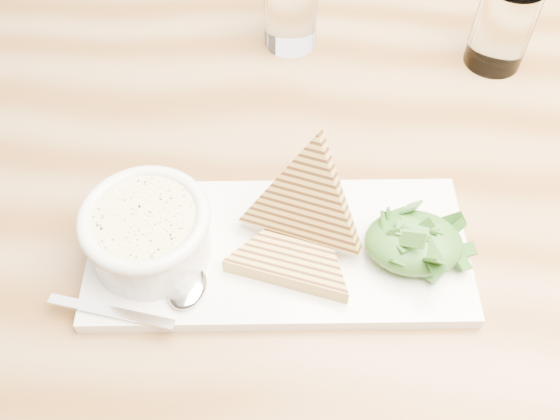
# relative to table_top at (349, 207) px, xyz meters

# --- Properties ---
(floor) EXTENTS (6.00, 6.00, 0.00)m
(floor) POSITION_rel_table_top_xyz_m (0.16, 0.23, -0.70)
(floor) COLOR #615D5A
(floor) RESTS_ON ground
(table_top) EXTENTS (1.31, 0.88, 0.04)m
(table_top) POSITION_rel_table_top_xyz_m (0.00, 0.00, 0.00)
(table_top) COLOR olive
(table_top) RESTS_ON ground
(table_leg_bl) EXTENTS (0.06, 0.06, 0.68)m
(table_leg_bl) POSITION_rel_table_top_xyz_m (-0.60, 0.38, -0.36)
(table_leg_bl) COLOR olive
(table_leg_bl) RESTS_ON ground
(platter) EXTENTS (0.40, 0.21, 0.02)m
(platter) POSITION_rel_table_top_xyz_m (-0.07, -0.08, 0.03)
(platter) COLOR white
(platter) RESTS_ON table_top
(soup_bowl) EXTENTS (0.12, 0.12, 0.05)m
(soup_bowl) POSITION_rel_table_top_xyz_m (-0.20, -0.10, 0.06)
(soup_bowl) COLOR white
(soup_bowl) RESTS_ON platter
(soup) EXTENTS (0.10, 0.10, 0.01)m
(soup) POSITION_rel_table_top_xyz_m (-0.20, -0.10, 0.09)
(soup) COLOR beige
(soup) RESTS_ON soup_bowl
(bowl_rim) EXTENTS (0.13, 0.13, 0.01)m
(bowl_rim) POSITION_rel_table_top_xyz_m (-0.20, -0.10, 0.09)
(bowl_rim) COLOR white
(bowl_rim) RESTS_ON soup_bowl
(sandwich_flat) EXTENTS (0.17, 0.17, 0.02)m
(sandwich_flat) POSITION_rel_table_top_xyz_m (-0.06, -0.09, 0.04)
(sandwich_flat) COLOR #B78E43
(sandwich_flat) RESTS_ON platter
(sandwich_lean) EXTENTS (0.18, 0.17, 0.17)m
(sandwich_lean) POSITION_rel_table_top_xyz_m (-0.05, -0.06, 0.08)
(sandwich_lean) COLOR #B78E43
(sandwich_lean) RESTS_ON sandwich_flat
(salad_base) EXTENTS (0.10, 0.08, 0.04)m
(salad_base) POSITION_rel_table_top_xyz_m (0.06, -0.08, 0.05)
(salad_base) COLOR #113B0F
(salad_base) RESTS_ON platter
(arugula_pile) EXTENTS (0.11, 0.10, 0.05)m
(arugula_pile) POSITION_rel_table_top_xyz_m (0.06, -0.08, 0.06)
(arugula_pile) COLOR #3F6E26
(arugula_pile) RESTS_ON platter
(spoon_bowl) EXTENTS (0.04, 0.05, 0.01)m
(spoon_bowl) POSITION_rel_table_top_xyz_m (-0.16, -0.14, 0.04)
(spoon_bowl) COLOR silver
(spoon_bowl) RESTS_ON platter
(spoon_handle) EXTENTS (0.12, 0.03, 0.00)m
(spoon_handle) POSITION_rel_table_top_xyz_m (-0.22, -0.17, 0.04)
(spoon_handle) COLOR silver
(spoon_handle) RESTS_ON platter
(glass_near) EXTENTS (0.07, 0.07, 0.11)m
(glass_near) POSITION_rel_table_top_xyz_m (-0.08, 0.26, 0.07)
(glass_near) COLOR white
(glass_near) RESTS_ON table_top
(glass_far) EXTENTS (0.07, 0.07, 0.11)m
(glass_far) POSITION_rel_table_top_xyz_m (0.18, 0.24, 0.08)
(glass_far) COLOR white
(glass_far) RESTS_ON table_top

